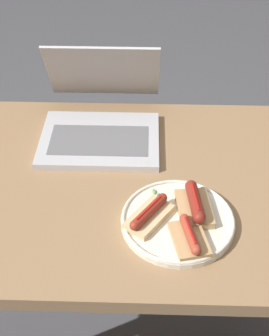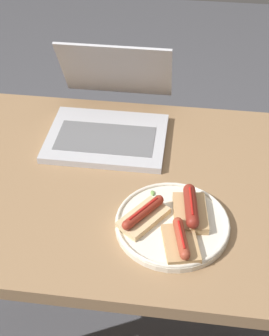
{
  "view_description": "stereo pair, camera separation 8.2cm",
  "coord_description": "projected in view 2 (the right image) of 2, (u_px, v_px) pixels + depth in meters",
  "views": [
    {
      "loc": [
        0.08,
        -0.83,
        1.46
      ],
      "look_at": [
        0.06,
        -0.02,
        0.76
      ],
      "focal_mm": 50.0,
      "sensor_mm": 36.0,
      "label": 1
    },
    {
      "loc": [
        0.17,
        -0.82,
        1.46
      ],
      "look_at": [
        0.06,
        -0.02,
        0.76
      ],
      "focal_mm": 50.0,
      "sensor_mm": 36.0,
      "label": 2
    }
  ],
  "objects": [
    {
      "name": "sausage_toast_right",
      "position": [
        143.0,
        216.0,
        1.0
      ],
      "size": [
        0.11,
        0.13,
        0.04
      ],
      "rotation": [
        0.0,
        0.0,
        4.09
      ],
      "color": "#D6B784",
      "rests_on": "plate"
    },
    {
      "name": "laptop",
      "position": [
        109.0,
        118.0,
        1.26
      ],
      "size": [
        0.31,
        0.34,
        0.22
      ],
      "color": "#B7B7BC",
      "rests_on": "desk"
    },
    {
      "name": "desk",
      "position": [
        112.0,
        209.0,
        1.2
      ],
      "size": [
        1.19,
        0.68,
        0.7
      ],
      "color": "#93704C",
      "rests_on": "ground_plane"
    },
    {
      "name": "salad_pile",
      "position": [
        159.0,
        200.0,
        1.05
      ],
      "size": [
        0.07,
        0.06,
        0.01
      ],
      "color": "#2D662D",
      "rests_on": "plate"
    },
    {
      "name": "sausage_toast_middle",
      "position": [
        181.0,
        241.0,
        0.94
      ],
      "size": [
        0.09,
        0.11,
        0.04
      ],
      "rotation": [
        0.0,
        0.0,
        4.94
      ],
      "color": "tan",
      "rests_on": "plate"
    },
    {
      "name": "plate",
      "position": [
        172.0,
        223.0,
        1.01
      ],
      "size": [
        0.25,
        0.25,
        0.02
      ],
      "color": "silver",
      "rests_on": "desk"
    },
    {
      "name": "sausage_toast_left",
      "position": [
        190.0,
        210.0,
        1.0
      ],
      "size": [
        0.08,
        0.12,
        0.05
      ],
      "rotation": [
        0.0,
        0.0,
        4.83
      ],
      "color": "tan",
      "rests_on": "plate"
    },
    {
      "name": "ground_plane",
      "position": [
        118.0,
        332.0,
        1.59
      ],
      "size": [
        6.0,
        6.0,
        0.0
      ],
      "primitive_type": "plane",
      "color": "#4C4C51"
    }
  ]
}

